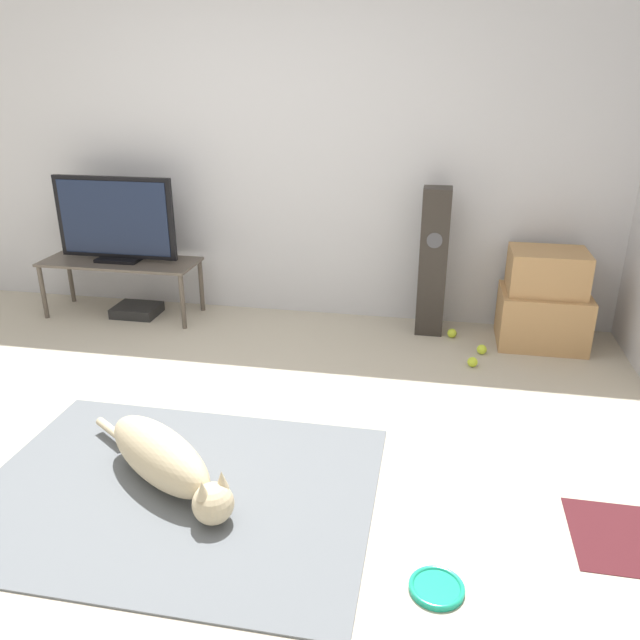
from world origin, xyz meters
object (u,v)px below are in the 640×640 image
at_px(tennis_ball_loose_on_carpet, 472,362).
at_px(tv, 115,220).
at_px(tennis_ball_by_boxes, 452,333).
at_px(cardboard_box_upper, 547,271).
at_px(game_console, 137,310).
at_px(dog, 165,460).
at_px(tv_stand, 121,267).
at_px(frisbee, 437,588).
at_px(tennis_ball_near_speaker, 482,349).
at_px(cardboard_box_lower, 542,318).
at_px(floor_speaker, 433,262).

bearing_deg(tennis_ball_loose_on_carpet, tv, 170.22).
bearing_deg(tennis_ball_by_boxes, cardboard_box_upper, 2.54).
height_order(cardboard_box_upper, game_console, cardboard_box_upper).
distance_m(tv, game_console, 0.72).
height_order(dog, cardboard_box_upper, cardboard_box_upper).
relative_size(cardboard_box_upper, tv_stand, 0.42).
bearing_deg(frisbee, tennis_ball_near_speaker, 83.01).
bearing_deg(dog, tv, 121.35).
height_order(dog, frisbee, dog).
bearing_deg(cardboard_box_upper, tennis_ball_by_boxes, -177.46).
bearing_deg(tennis_ball_by_boxes, frisbee, -91.62).
height_order(tv, game_console, tv).
relative_size(cardboard_box_lower, cardboard_box_upper, 1.17).
height_order(frisbee, tennis_ball_near_speaker, tennis_ball_near_speaker).
xyz_separation_m(dog, cardboard_box_upper, (1.90, 2.04, 0.38)).
height_order(cardboard_box_lower, tennis_ball_loose_on_carpet, cardboard_box_lower).
bearing_deg(tennis_ball_near_speaker, game_console, 174.75).
xyz_separation_m(floor_speaker, tv, (-2.36, -0.09, 0.22)).
relative_size(tv_stand, tennis_ball_loose_on_carpet, 18.07).
xyz_separation_m(frisbee, tv, (-2.46, 2.41, 0.74)).
relative_size(frisbee, tennis_ball_loose_on_carpet, 3.15).
height_order(dog, game_console, dog).
bearing_deg(tennis_ball_near_speaker, cardboard_box_upper, 34.52).
bearing_deg(tennis_ball_near_speaker, tv, 174.88).
distance_m(frisbee, cardboard_box_lower, 2.52).
relative_size(tennis_ball_near_speaker, tennis_ball_loose_on_carpet, 1.00).
height_order(frisbee, tv_stand, tv_stand).
relative_size(dog, game_console, 2.75).
bearing_deg(tennis_ball_by_boxes, tv_stand, -179.85).
bearing_deg(tennis_ball_by_boxes, game_console, -179.85).
xyz_separation_m(tv, game_console, (0.09, -0.00, -0.71)).
bearing_deg(tennis_ball_loose_on_carpet, cardboard_box_lower, 44.91).
distance_m(tv, tennis_ball_loose_on_carpet, 2.79).
bearing_deg(floor_speaker, tv, -177.76).
xyz_separation_m(tennis_ball_by_boxes, tennis_ball_near_speaker, (0.20, -0.25, 0.00)).
relative_size(cardboard_box_upper, tennis_ball_near_speaker, 7.67).
xyz_separation_m(cardboard_box_lower, game_console, (-3.04, -0.02, -0.15)).
distance_m(dog, cardboard_box_upper, 2.81).
relative_size(dog, frisbee, 4.50).
bearing_deg(frisbee, game_console, 134.53).
xyz_separation_m(floor_speaker, tennis_ball_by_boxes, (0.17, -0.09, -0.49)).
bearing_deg(game_console, cardboard_box_upper, 0.62).
height_order(tv_stand, tennis_ball_loose_on_carpet, tv_stand).
bearing_deg(tv, tennis_ball_near_speaker, -5.12).
bearing_deg(tv_stand, tv, 90.00).
bearing_deg(dog, tv_stand, 121.38).
distance_m(cardboard_box_lower, tennis_ball_near_speaker, 0.51).
distance_m(cardboard_box_upper, tennis_ball_loose_on_carpet, 0.84).
height_order(cardboard_box_upper, tv, tv).
relative_size(cardboard_box_lower, tennis_ball_near_speaker, 8.94).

